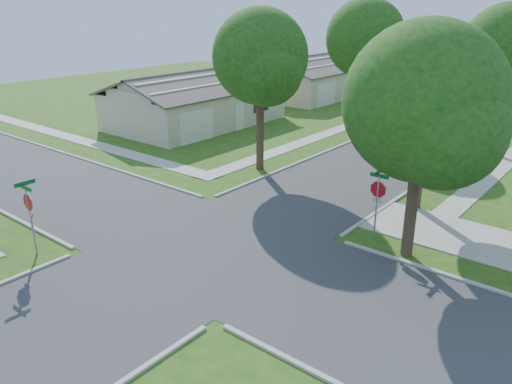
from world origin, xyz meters
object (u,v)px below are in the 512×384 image
at_px(house_nw_near, 196,105).
at_px(car_curb_west, 444,98).
at_px(house_nw_far, 313,81).
at_px(car_curb_east, 442,131).
at_px(tree_w_far, 432,46).
at_px(tree_ne_corner, 425,110).
at_px(tree_e_near, 431,87).
at_px(tree_w_mid, 366,42).
at_px(tree_e_mid, 507,53).
at_px(tree_w_near, 261,61).
at_px(stop_sign_sw, 29,206).
at_px(stop_sign_ne, 378,192).

xyz_separation_m(house_nw_near, car_curb_west, (12.79, 19.87, -0.76)).
relative_size(house_nw_far, car_curb_east, 3.26).
xyz_separation_m(tree_w_far, house_nw_far, (-11.34, -2.01, -3.99)).
bearing_deg(tree_ne_corner, house_nw_near, 154.23).
bearing_deg(car_curb_west, tree_w_far, 28.08).
bearing_deg(house_nw_far, house_nw_near, -90.00).
relative_size(tree_e_near, tree_w_mid, 0.87).
xyz_separation_m(tree_e_mid, tree_ne_corner, (1.60, -16.80, -0.66)).
relative_size(tree_e_near, tree_w_near, 0.92).
relative_size(tree_ne_corner, car_curb_west, 1.67).
distance_m(tree_w_mid, house_nw_near, 13.77).
bearing_deg(stop_sign_sw, tree_e_mid, 69.80).
distance_m(tree_e_mid, tree_ne_corner, 16.89).
relative_size(stop_sign_ne, house_nw_near, 0.22).
xyz_separation_m(tree_e_mid, house_nw_far, (-20.75, 10.99, -4.74)).
height_order(stop_sign_sw, tree_w_mid, tree_w_mid).
distance_m(tree_e_mid, tree_w_near, 15.25).
distance_m(stop_sign_ne, house_nw_near, 23.12).
distance_m(stop_sign_ne, house_nw_far, 34.26).
distance_m(tree_w_near, tree_ne_corner, 12.02).
xyz_separation_m(stop_sign_ne, house_nw_far, (-20.69, 27.30, -0.51)).
bearing_deg(tree_e_mid, stop_sign_ne, -90.20).
bearing_deg(tree_e_near, tree_ne_corner, -71.47).
xyz_separation_m(tree_e_near, house_nw_far, (-20.74, 22.99, -4.13)).
distance_m(tree_e_near, car_curb_east, 14.41).
xyz_separation_m(stop_sign_ne, house_nw_near, (-20.69, 10.30, -0.51)).
bearing_deg(tree_ne_corner, tree_w_far, 110.28).
height_order(stop_sign_ne, tree_w_near, tree_w_near).
distance_m(tree_e_mid, tree_w_far, 16.06).
bearing_deg(stop_sign_ne, house_nw_near, 153.54).
distance_m(stop_sign_sw, tree_w_far, 38.86).
relative_size(stop_sign_ne, car_curb_west, 0.58).
xyz_separation_m(tree_e_near, house_nw_near, (-20.74, 5.99, -4.13)).
height_order(tree_w_far, house_nw_near, tree_w_far).
distance_m(stop_sign_ne, car_curb_west, 31.21).
xyz_separation_m(stop_sign_ne, car_curb_west, (-7.90, 30.16, -1.28)).
bearing_deg(stop_sign_ne, house_nw_far, 127.16).
relative_size(tree_w_mid, tree_w_far, 1.19).
relative_size(tree_w_far, car_curb_west, 1.55).
bearing_deg(car_curb_west, tree_e_near, 104.60).
bearing_deg(tree_w_near, house_nw_near, 152.17).
relative_size(stop_sign_sw, tree_w_near, 0.33).
bearing_deg(tree_e_mid, stop_sign_sw, -110.20).
xyz_separation_m(stop_sign_sw, tree_e_near, (9.45, 13.71, 3.61)).
bearing_deg(car_curb_east, tree_w_mid, -173.38).
bearing_deg(house_nw_far, tree_w_near, -63.73).
bearing_deg(car_curb_west, house_nw_far, 10.13).
height_order(stop_sign_sw, house_nw_far, house_nw_far).
bearing_deg(tree_w_mid, house_nw_near, -152.10).
height_order(tree_w_near, car_curb_east, tree_w_near).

